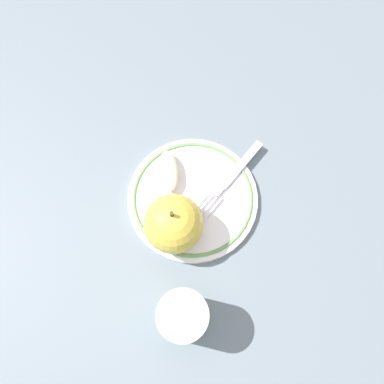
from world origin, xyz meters
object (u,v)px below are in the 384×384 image
at_px(fork, 228,181).
at_px(drinking_glass, 183,316).
at_px(plate, 192,198).
at_px(apple_red_whole, 173,224).
at_px(apple_slice_front, 169,171).

relative_size(fork, drinking_glass, 1.87).
height_order(plate, fork, fork).
relative_size(apple_red_whole, drinking_glass, 1.00).
xyz_separation_m(apple_slice_front, fork, (0.02, -0.09, -0.01)).
bearing_deg(plate, fork, -45.14).
relative_size(plate, apple_slice_front, 2.94).
xyz_separation_m(apple_red_whole, fork, (0.10, -0.05, -0.04)).
height_order(fork, drinking_glass, drinking_glass).
bearing_deg(apple_red_whole, fork, -25.30).
bearing_deg(drinking_glass, fork, 1.84).
distance_m(plate, apple_red_whole, 0.08).
xyz_separation_m(apple_red_whole, apple_slice_front, (0.08, 0.04, -0.03)).
bearing_deg(fork, plate, -26.14).
relative_size(apple_red_whole, apple_slice_front, 1.38).
bearing_deg(apple_slice_front, fork, -106.15).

